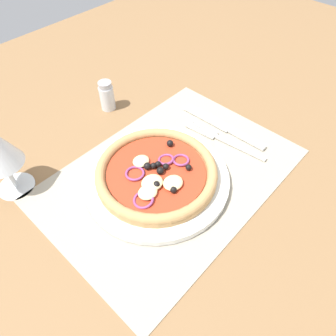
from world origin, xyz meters
TOP-DOWN VIEW (x-y plane):
  - ground_plane at (0.00, 0.00)cm, footprint 190.00×140.00cm
  - placemat at (0.00, 0.00)cm, footprint 45.90×31.96cm
  - plate at (-3.04, 0.81)cm, footprint 25.95×25.95cm
  - pizza at (-3.10, 0.75)cm, footprint 21.45×21.45cm
  - fork at (13.56, -1.12)cm, footprint 3.41×18.06cm
  - knife at (16.91, 0.84)cm, footprint 2.19×20.02cm
  - pepper_shaker at (5.08, 23.84)cm, footprint 3.20×3.20cm

SIDE VIEW (x-z plane):
  - ground_plane at x=0.00cm, z-range -2.40..0.00cm
  - placemat at x=0.00cm, z-range 0.00..0.40cm
  - fork at x=13.56cm, z-range 0.40..0.84cm
  - knife at x=16.91cm, z-range 0.35..0.96cm
  - plate at x=-3.04cm, z-range 0.40..1.67cm
  - pizza at x=-3.10cm, z-range 1.46..4.09cm
  - pepper_shaker at x=5.08cm, z-range -0.10..6.60cm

